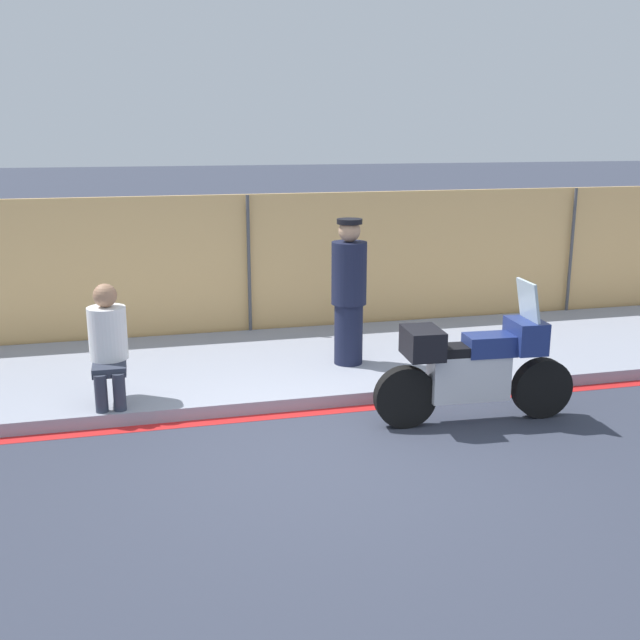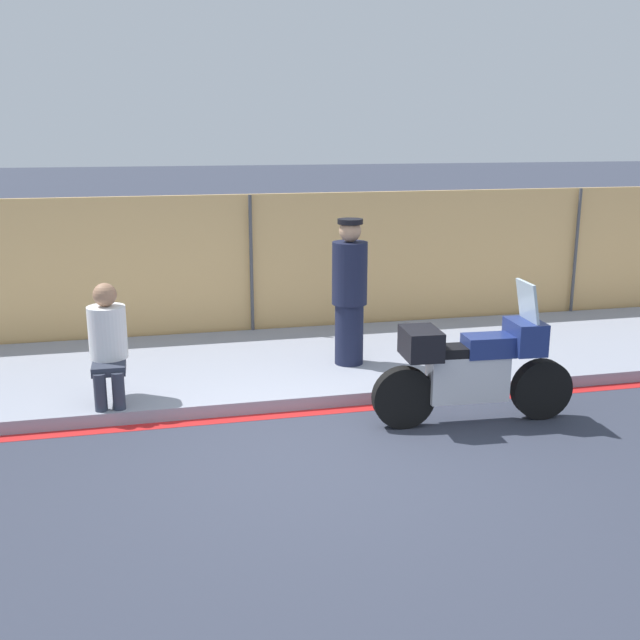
% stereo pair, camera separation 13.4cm
% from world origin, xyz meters
% --- Properties ---
extents(ground_plane, '(120.00, 120.00, 0.00)m').
position_xyz_m(ground_plane, '(0.00, 0.00, 0.00)').
color(ground_plane, '#333847').
extents(sidewalk, '(39.05, 3.03, 0.15)m').
position_xyz_m(sidewalk, '(0.00, 2.77, 0.07)').
color(sidewalk, '#8E93A3').
rests_on(sidewalk, ground_plane).
extents(curb_paint_stripe, '(39.05, 0.18, 0.01)m').
position_xyz_m(curb_paint_stripe, '(0.00, 1.16, 0.00)').
color(curb_paint_stripe, red).
rests_on(curb_paint_stripe, ground_plane).
extents(storefront_fence, '(37.10, 0.17, 2.14)m').
position_xyz_m(storefront_fence, '(-0.00, 4.37, 1.07)').
color(storefront_fence, '#E5B26B').
rests_on(storefront_fence, ground_plane).
extents(motorcycle, '(2.20, 0.58, 1.52)m').
position_xyz_m(motorcycle, '(1.80, 0.51, 0.62)').
color(motorcycle, black).
rests_on(motorcycle, ground_plane).
extents(officer_standing, '(0.44, 0.44, 1.84)m').
position_xyz_m(officer_standing, '(0.96, 2.38, 1.08)').
color(officer_standing, '#191E38').
rests_on(officer_standing, sidewalk).
extents(person_seated_on_curb, '(0.41, 0.68, 1.29)m').
position_xyz_m(person_seated_on_curb, '(-1.94, 1.71, 0.86)').
color(person_seated_on_curb, '#2D3342').
rests_on(person_seated_on_curb, sidewalk).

